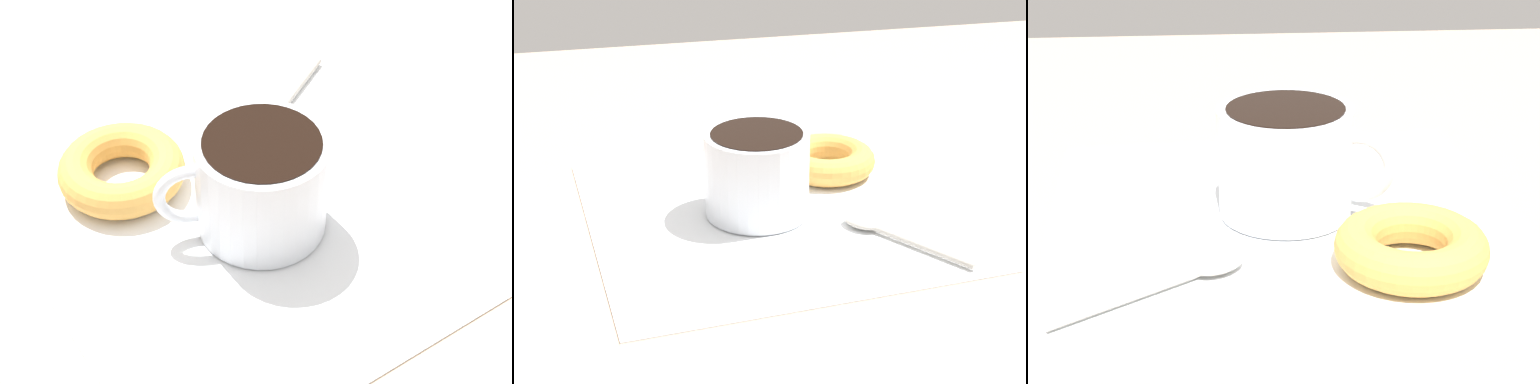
# 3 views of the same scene
# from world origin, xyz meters

# --- Properties ---
(ground_plane) EXTENTS (1.20, 1.20, 0.02)m
(ground_plane) POSITION_xyz_m (0.00, 0.00, -0.01)
(ground_plane) COLOR tan
(napkin) EXTENTS (0.35, 0.35, 0.00)m
(napkin) POSITION_xyz_m (-0.03, -0.02, 0.00)
(napkin) COLOR white
(napkin) RESTS_ON ground_plane
(coffee_cup) EXTENTS (0.10, 0.12, 0.08)m
(coffee_cup) POSITION_xyz_m (-0.04, -0.01, 0.04)
(coffee_cup) COLOR silver
(coffee_cup) RESTS_ON napkin
(donut) EXTENTS (0.10, 0.10, 0.03)m
(donut) POSITION_xyz_m (0.05, 0.06, 0.02)
(donut) COLOR gold
(donut) RESTS_ON napkin
(spoon) EXTENTS (0.09, 0.12, 0.01)m
(spoon) POSITION_xyz_m (0.06, -0.08, 0.01)
(spoon) COLOR #B7B2A8
(spoon) RESTS_ON napkin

